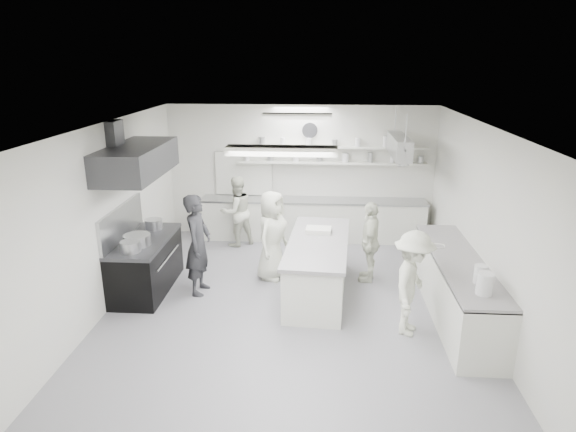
# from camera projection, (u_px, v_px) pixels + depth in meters

# --- Properties ---
(floor) EXTENTS (6.00, 7.00, 0.02)m
(floor) POSITION_uv_depth(u_px,v_px,m) (291.00, 304.00, 8.36)
(floor) COLOR #98979F
(floor) RESTS_ON ground
(ceiling) EXTENTS (6.00, 7.00, 0.02)m
(ceiling) POSITION_uv_depth(u_px,v_px,m) (291.00, 125.00, 7.43)
(ceiling) COLOR white
(ceiling) RESTS_ON wall_back
(wall_back) EXTENTS (6.00, 0.04, 3.00)m
(wall_back) POSITION_uv_depth(u_px,v_px,m) (301.00, 172.00, 11.22)
(wall_back) COLOR silver
(wall_back) RESTS_ON floor
(wall_front) EXTENTS (6.00, 0.04, 3.00)m
(wall_front) POSITION_uv_depth(u_px,v_px,m) (268.00, 337.00, 4.57)
(wall_front) COLOR silver
(wall_front) RESTS_ON floor
(wall_left) EXTENTS (0.04, 7.00, 3.00)m
(wall_left) POSITION_uv_depth(u_px,v_px,m) (109.00, 216.00, 8.09)
(wall_left) COLOR silver
(wall_left) RESTS_ON floor
(wall_right) EXTENTS (0.04, 7.00, 3.00)m
(wall_right) POSITION_uv_depth(u_px,v_px,m) (483.00, 224.00, 7.70)
(wall_right) COLOR silver
(wall_right) RESTS_ON floor
(stove) EXTENTS (0.80, 1.80, 0.90)m
(stove) POSITION_uv_depth(u_px,v_px,m) (146.00, 266.00, 8.76)
(stove) COLOR black
(stove) RESTS_ON floor
(exhaust_hood) EXTENTS (0.85, 2.00, 0.50)m
(exhaust_hood) POSITION_uv_depth(u_px,v_px,m) (136.00, 160.00, 8.18)
(exhaust_hood) COLOR #36373A
(exhaust_hood) RESTS_ON wall_left
(back_counter) EXTENTS (5.00, 0.60, 0.92)m
(back_counter) POSITION_uv_depth(u_px,v_px,m) (313.00, 220.00, 11.23)
(back_counter) COLOR silver
(back_counter) RESTS_ON floor
(shelf_lower) EXTENTS (4.20, 0.26, 0.04)m
(shelf_lower) POSITION_uv_depth(u_px,v_px,m) (332.00, 163.00, 10.97)
(shelf_lower) COLOR silver
(shelf_lower) RESTS_ON wall_back
(shelf_upper) EXTENTS (4.20, 0.26, 0.04)m
(shelf_upper) POSITION_uv_depth(u_px,v_px,m) (332.00, 147.00, 10.87)
(shelf_upper) COLOR silver
(shelf_upper) RESTS_ON wall_back
(pass_through_window) EXTENTS (1.30, 0.04, 1.00)m
(pass_through_window) POSITION_uv_depth(u_px,v_px,m) (244.00, 173.00, 11.30)
(pass_through_window) COLOR black
(pass_through_window) RESTS_ON wall_back
(wall_clock) EXTENTS (0.32, 0.05, 0.32)m
(wall_clock) POSITION_uv_depth(u_px,v_px,m) (310.00, 130.00, 10.88)
(wall_clock) COLOR silver
(wall_clock) RESTS_ON wall_back
(right_counter) EXTENTS (0.74, 3.30, 0.94)m
(right_counter) POSITION_uv_depth(u_px,v_px,m) (456.00, 289.00, 7.85)
(right_counter) COLOR silver
(right_counter) RESTS_ON floor
(pot_rack) EXTENTS (0.30, 1.60, 0.40)m
(pot_rack) POSITION_uv_depth(u_px,v_px,m) (399.00, 146.00, 9.80)
(pot_rack) COLOR #A7A9AB
(pot_rack) RESTS_ON ceiling
(light_fixture_front) EXTENTS (1.30, 0.25, 0.10)m
(light_fixture_front) POSITION_uv_depth(u_px,v_px,m) (282.00, 151.00, 5.74)
(light_fixture_front) COLOR silver
(light_fixture_front) RESTS_ON ceiling
(light_fixture_rear) EXTENTS (1.30, 0.25, 0.10)m
(light_fixture_rear) POSITION_uv_depth(u_px,v_px,m) (297.00, 116.00, 9.17)
(light_fixture_rear) COLOR silver
(light_fixture_rear) RESTS_ON ceiling
(prep_island) EXTENTS (1.11, 2.56, 0.92)m
(prep_island) POSITION_uv_depth(u_px,v_px,m) (318.00, 268.00, 8.64)
(prep_island) COLOR silver
(prep_island) RESTS_ON floor
(stove_pot) EXTENTS (0.45, 0.45, 0.24)m
(stove_pot) POSITION_uv_depth(u_px,v_px,m) (137.00, 241.00, 8.30)
(stove_pot) COLOR #A7A9AB
(stove_pot) RESTS_ON stove
(cook_stove) EXTENTS (0.48, 0.69, 1.79)m
(cook_stove) POSITION_uv_depth(u_px,v_px,m) (198.00, 245.00, 8.53)
(cook_stove) COLOR #28282B
(cook_stove) RESTS_ON floor
(cook_back) EXTENTS (0.96, 0.93, 1.55)m
(cook_back) POSITION_uv_depth(u_px,v_px,m) (237.00, 211.00, 10.77)
(cook_back) COLOR silver
(cook_back) RESTS_ON floor
(cook_island_left) EXTENTS (0.81, 0.97, 1.69)m
(cook_island_left) POSITION_uv_depth(u_px,v_px,m) (272.00, 235.00, 9.12)
(cook_island_left) COLOR silver
(cook_island_left) RESTS_ON floor
(cook_island_right) EXTENTS (0.52, 0.94, 1.52)m
(cook_island_right) POSITION_uv_depth(u_px,v_px,m) (370.00, 242.00, 9.04)
(cook_island_right) COLOR silver
(cook_island_right) RESTS_ON floor
(cook_right) EXTENTS (0.93, 1.19, 1.61)m
(cook_right) POSITION_uv_depth(u_px,v_px,m) (412.00, 284.00, 7.25)
(cook_right) COLOR silver
(cook_right) RESTS_ON floor
(bowl_island_a) EXTENTS (0.31, 0.31, 0.06)m
(bowl_island_a) POSITION_uv_depth(u_px,v_px,m) (321.00, 231.00, 9.02)
(bowl_island_a) COLOR #A7A9AB
(bowl_island_a) RESTS_ON prep_island
(bowl_island_b) EXTENTS (0.21, 0.21, 0.06)m
(bowl_island_b) POSITION_uv_depth(u_px,v_px,m) (315.00, 238.00, 8.66)
(bowl_island_b) COLOR silver
(bowl_island_b) RESTS_ON prep_island
(bowl_right) EXTENTS (0.23, 0.23, 0.05)m
(bowl_right) POSITION_uv_depth(u_px,v_px,m) (439.00, 247.00, 8.23)
(bowl_right) COLOR silver
(bowl_right) RESTS_ON right_counter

